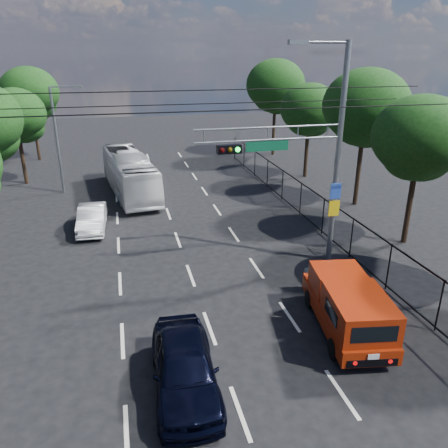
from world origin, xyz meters
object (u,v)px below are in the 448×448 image
object	(u,v)px
signal_mast	(312,150)
white_bus	(130,174)
red_pickup	(347,305)
navy_hatchback	(185,367)
white_van	(92,218)

from	to	relation	value
signal_mast	white_bus	xyz separation A→B (m)	(-7.28, 12.77, -3.87)
red_pickup	white_bus	world-z (taller)	white_bus
red_pickup	navy_hatchback	world-z (taller)	red_pickup
navy_hatchback	white_bus	size ratio (longest dim) A/B	0.45
red_pickup	navy_hatchback	bearing A→B (deg)	-165.67
red_pickup	white_bus	size ratio (longest dim) A/B	0.54
white_bus	navy_hatchback	bearing A→B (deg)	-95.67
signal_mast	red_pickup	distance (m)	6.77
signal_mast	red_pickup	bearing A→B (deg)	-97.91
signal_mast	red_pickup	xyz separation A→B (m)	(-0.73, -5.23, -4.24)
white_van	white_bus	bearing A→B (deg)	71.97
navy_hatchback	white_van	world-z (taller)	navy_hatchback
white_bus	white_van	bearing A→B (deg)	-118.02
signal_mast	white_bus	bearing A→B (deg)	119.70
signal_mast	navy_hatchback	distance (m)	10.42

